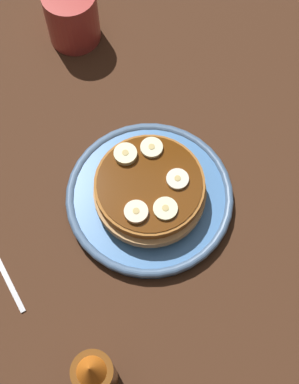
# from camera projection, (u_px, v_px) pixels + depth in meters

# --- Properties ---
(ground_plane) EXTENTS (1.40, 1.40, 0.03)m
(ground_plane) POSITION_uv_depth(u_px,v_px,m) (150.00, 204.00, 0.78)
(ground_plane) COLOR #422616
(plate) EXTENTS (0.23, 0.23, 0.02)m
(plate) POSITION_uv_depth(u_px,v_px,m) (150.00, 197.00, 0.75)
(plate) COLOR #3F72B2
(plate) RESTS_ON ground_plane
(pancake_stack) EXTENTS (0.16, 0.16, 0.04)m
(pancake_stack) POSITION_uv_depth(u_px,v_px,m) (149.00, 189.00, 0.73)
(pancake_stack) COLOR #C07936
(pancake_stack) RESTS_ON plate
(banana_slice_0) EXTENTS (0.03, 0.03, 0.01)m
(banana_slice_0) POSITION_uv_depth(u_px,v_px,m) (165.00, 209.00, 0.69)
(banana_slice_0) COLOR #ECECB5
(banana_slice_0) RESTS_ON pancake_stack
(banana_slice_1) EXTENTS (0.03, 0.03, 0.01)m
(banana_slice_1) POSITION_uv_depth(u_px,v_px,m) (125.00, 154.00, 0.72)
(banana_slice_1) COLOR #F4EFB7
(banana_slice_1) RESTS_ON pancake_stack
(banana_slice_2) EXTENTS (0.03, 0.03, 0.01)m
(banana_slice_2) POSITION_uv_depth(u_px,v_px,m) (136.00, 212.00, 0.69)
(banana_slice_2) COLOR #FAE1BB
(banana_slice_2) RESTS_ON pancake_stack
(banana_slice_3) EXTENTS (0.03, 0.03, 0.01)m
(banana_slice_3) POSITION_uv_depth(u_px,v_px,m) (177.00, 179.00, 0.71)
(banana_slice_3) COLOR #ECE2C4
(banana_slice_3) RESTS_ON pancake_stack
(banana_slice_4) EXTENTS (0.03, 0.03, 0.01)m
(banana_slice_4) POSITION_uv_depth(u_px,v_px,m) (152.00, 148.00, 0.73)
(banana_slice_4) COLOR beige
(banana_slice_4) RESTS_ON pancake_stack
(coffee_mug) EXTENTS (0.12, 0.08, 0.09)m
(coffee_mug) POSITION_uv_depth(u_px,v_px,m) (72.00, 14.00, 0.84)
(coffee_mug) COLOR #B23833
(coffee_mug) RESTS_ON ground_plane
(fork) EXTENTS (0.12, 0.06, 0.01)m
(fork) POSITION_uv_depth(u_px,v_px,m) (0.00, 265.00, 0.72)
(fork) COLOR silver
(fork) RESTS_ON ground_plane
(syrup_bottle) EXTENTS (0.05, 0.05, 0.13)m
(syrup_bottle) POSITION_uv_depth(u_px,v_px,m) (95.00, 375.00, 0.61)
(syrup_bottle) COLOR brown
(syrup_bottle) RESTS_ON ground_plane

